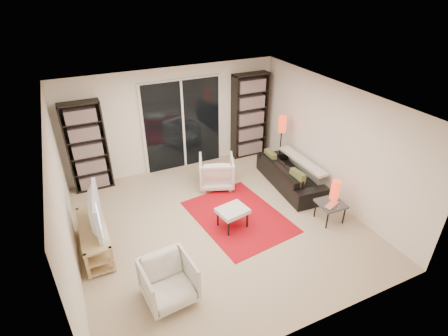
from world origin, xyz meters
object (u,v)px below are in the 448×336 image
at_px(ottoman, 233,212).
at_px(armchair_back, 216,172).
at_px(tv_stand, 95,238).
at_px(floor_lamp, 282,130).
at_px(bookshelf_right, 250,116).
at_px(armchair_front, 169,281).
at_px(bookshelf_left, 87,147).
at_px(side_table, 331,205).
at_px(sofa, 291,174).

bearing_deg(ottoman, armchair_back, 77.60).
bearing_deg(tv_stand, floor_lamp, 13.77).
bearing_deg(tv_stand, armchair_back, 21.04).
distance_m(bookshelf_right, ottoman, 3.12).
distance_m(armchair_back, armchair_front, 3.15).
relative_size(bookshelf_left, side_table, 3.91).
distance_m(sofa, ottoman, 1.95).
bearing_deg(bookshelf_left, bookshelf_right, -0.00).
distance_m(ottoman, floor_lamp, 2.56).
height_order(tv_stand, sofa, sofa).
distance_m(sofa, side_table, 1.36).
bearing_deg(side_table, tv_stand, 166.12).
xyz_separation_m(armchair_front, side_table, (3.30, 0.47, 0.03)).
bearing_deg(armchair_back, sofa, 175.87).
bearing_deg(side_table, bookshelf_left, 141.39).
height_order(bookshelf_left, side_table, bookshelf_left).
xyz_separation_m(bookshelf_right, armchair_back, (-1.38, -1.06, -0.71)).
height_order(armchair_back, side_table, armchair_back).
bearing_deg(side_table, bookshelf_right, 91.02).
height_order(bookshelf_right, tv_stand, bookshelf_right).
xyz_separation_m(bookshelf_left, armchair_back, (2.47, -1.06, -0.63)).
xyz_separation_m(armchair_front, ottoman, (1.55, 1.08, 0.01)).
relative_size(bookshelf_left, bookshelf_right, 0.93).
bearing_deg(armchair_front, armchair_back, 48.20).
bearing_deg(armchair_back, armchair_front, 74.89).
distance_m(tv_stand, ottoman, 2.42).
distance_m(armchair_front, ottoman, 1.89).
distance_m(armchair_back, side_table, 2.51).
height_order(side_table, floor_lamp, floor_lamp).
bearing_deg(floor_lamp, ottoman, -142.99).
bearing_deg(bookshelf_left, sofa, -24.00).
bearing_deg(tv_stand, ottoman, -9.94).
bearing_deg(armchair_back, ottoman, 98.86).
bearing_deg(side_table, armchair_back, 124.84).
height_order(bookshelf_left, bookshelf_right, bookshelf_right).
xyz_separation_m(armchair_back, ottoman, (-0.32, -1.46, -0.00)).
bearing_deg(armchair_front, floor_lamp, 30.66).
bearing_deg(bookshelf_right, side_table, -88.98).
xyz_separation_m(tv_stand, floor_lamp, (4.35, 1.07, 0.76)).
height_order(bookshelf_right, floor_lamp, bookshelf_right).
bearing_deg(ottoman, tv_stand, 170.06).
bearing_deg(floor_lamp, sofa, -103.42).
distance_m(armchair_back, ottoman, 1.49).
relative_size(tv_stand, armchair_front, 1.86).
xyz_separation_m(sofa, armchair_front, (-3.34, -1.84, 0.05)).
bearing_deg(armchair_front, sofa, 23.34).
bearing_deg(bookshelf_right, armchair_back, -142.57).
height_order(armchair_front, floor_lamp, floor_lamp).
distance_m(sofa, floor_lamp, 1.06).
height_order(tv_stand, armchair_back, armchair_back).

